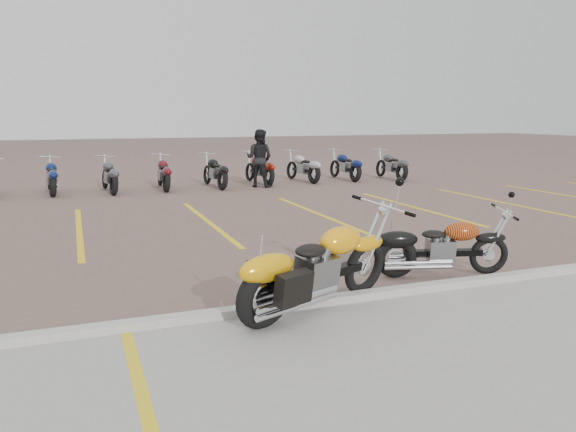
# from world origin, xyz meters

# --- Properties ---
(ground) EXTENTS (100.00, 100.00, 0.00)m
(ground) POSITION_xyz_m (0.00, 0.00, 0.00)
(ground) COLOR brown
(ground) RESTS_ON ground
(concrete_apron) EXTENTS (60.00, 5.00, 0.01)m
(concrete_apron) POSITION_xyz_m (0.00, -4.50, 0.01)
(concrete_apron) COLOR #9E9B93
(concrete_apron) RESTS_ON ground
(curb) EXTENTS (60.00, 0.18, 0.12)m
(curb) POSITION_xyz_m (0.00, -2.00, 0.06)
(curb) COLOR #ADAAA3
(curb) RESTS_ON ground
(parking_stripes) EXTENTS (38.00, 5.50, 0.01)m
(parking_stripes) POSITION_xyz_m (0.00, 4.00, 0.00)
(parking_stripes) COLOR gold
(parking_stripes) RESTS_ON ground
(yellow_cruiser) EXTENTS (2.35, 1.08, 1.02)m
(yellow_cruiser) POSITION_xyz_m (-0.12, -2.12, 0.51)
(yellow_cruiser) COLOR black
(yellow_cruiser) RESTS_ON ground
(flame_cruiser) EXTENTS (1.96, 0.67, 0.83)m
(flame_cruiser) POSITION_xyz_m (2.21, -1.40, 0.41)
(flame_cruiser) COLOR black
(flame_cruiser) RESTS_ON ground
(person_b) EXTENTS (1.16, 1.14, 1.88)m
(person_b) POSITION_xyz_m (2.97, 9.41, 0.94)
(person_b) COLOR black
(person_b) RESTS_ON ground
(bg_bike_row) EXTENTS (17.25, 2.03, 1.10)m
(bg_bike_row) POSITION_xyz_m (-0.11, 10.01, 0.55)
(bg_bike_row) COLOR black
(bg_bike_row) RESTS_ON ground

